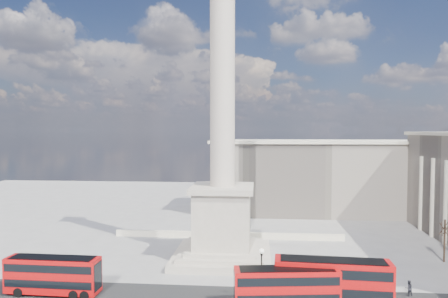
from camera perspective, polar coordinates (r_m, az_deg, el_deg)
ground at (r=56.27m, az=-0.69°, el=-16.93°), size 180.00×180.00×0.00m
nelsons_column at (r=58.29m, az=-0.22°, el=-3.20°), size 14.00×14.00×49.85m
balustrade_wall at (r=71.34m, az=0.57°, el=-12.21°), size 40.00×0.60×1.10m
building_northeast at (r=94.54m, az=13.88°, el=-3.81°), size 51.00×17.00×16.60m
red_bus_a at (r=51.88m, az=-23.17°, el=-16.21°), size 10.80×2.75×4.36m
red_bus_b at (r=44.88m, az=9.00°, el=-19.00°), size 11.19×3.80×4.45m
red_bus_c at (r=46.80m, az=15.32°, el=-17.77°), size 12.46×3.56×4.99m
victorian_lamp at (r=45.59m, az=5.38°, el=-17.00°), size 0.52×0.52×6.03m
bare_tree_far at (r=66.16m, az=29.02°, el=-9.72°), size 1.57×1.57×6.43m
pedestrian_walking at (r=50.78m, az=13.41°, el=-18.24°), size 0.62×0.43×1.64m
pedestrian_standing at (r=52.55m, az=24.88°, el=-17.58°), size 1.02×0.88×1.81m
pedestrian_crossing at (r=53.68m, az=11.94°, el=-16.94°), size 0.88×1.17×1.84m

